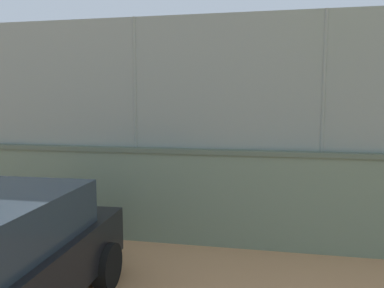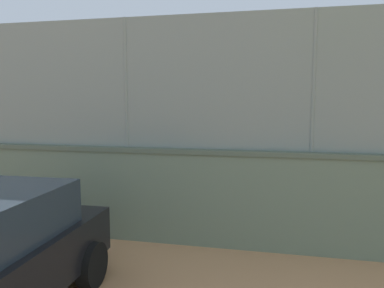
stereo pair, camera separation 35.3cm
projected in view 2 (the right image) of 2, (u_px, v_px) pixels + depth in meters
The scene contains 6 objects.
ground_plane at pixel (219, 157), 17.09m from camera, with size 260.00×260.00×0.00m, color tan.
perimeter_wall at pixel (51, 187), 7.39m from camera, with size 29.43×1.61×1.69m.
fence_panel_on_wall at pixel (46, 84), 7.17m from camera, with size 28.89×1.20×2.28m.
player_foreground_swinging at pixel (343, 136), 17.17m from camera, with size 1.24×0.74×1.56m.
player_baseline_waiting at pixel (129, 132), 18.75m from camera, with size 0.72×1.11×1.68m.
sports_ball at pixel (349, 138), 15.88m from camera, with size 0.08×0.08×0.08m, color orange.
Camera 2 is at (-3.23, 16.64, 2.53)m, focal length 35.74 mm.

